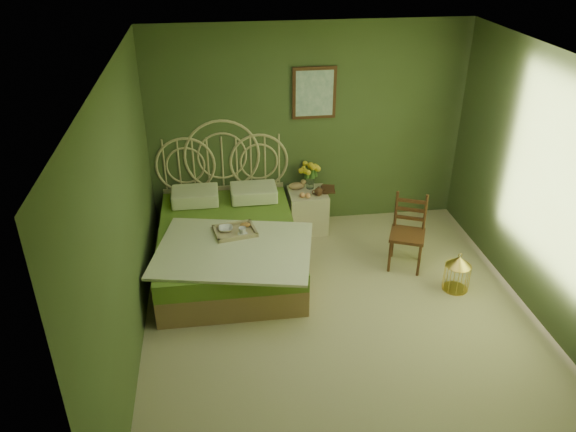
{
  "coord_description": "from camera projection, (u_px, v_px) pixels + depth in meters",
  "views": [
    {
      "loc": [
        -1.17,
        -4.38,
        3.69
      ],
      "look_at": [
        -0.43,
        1.0,
        0.74
      ],
      "focal_mm": 35.0,
      "sensor_mm": 36.0,
      "label": 1
    }
  ],
  "objects": [
    {
      "name": "nightstand",
      "position": [
        308.0,
        204.0,
        7.28
      ],
      "size": [
        0.48,
        0.49,
        0.96
      ],
      "color": "beige",
      "rests_on": "floor"
    },
    {
      "name": "book_lower",
      "position": [
        321.0,
        190.0,
        7.21
      ],
      "size": [
        0.2,
        0.25,
        0.02
      ],
      "primitive_type": "imported",
      "rotation": [
        0.0,
        0.0,
        -0.12
      ],
      "color": "#381E0F",
      "rests_on": "nightstand"
    },
    {
      "name": "cereal_bowl",
      "position": [
        226.0,
        229.0,
        6.26
      ],
      "size": [
        0.16,
        0.16,
        0.04
      ],
      "primitive_type": "imported",
      "rotation": [
        0.0,
        0.0,
        -0.0
      ],
      "color": "white",
      "rests_on": "bed"
    },
    {
      "name": "coffee_cup",
      "position": [
        242.0,
        231.0,
        6.18
      ],
      "size": [
        0.1,
        0.1,
        0.08
      ],
      "primitive_type": "imported",
      "rotation": [
        0.0,
        0.0,
        0.1
      ],
      "color": "white",
      "rests_on": "bed"
    },
    {
      "name": "chair",
      "position": [
        406.0,
        227.0,
        6.48
      ],
      "size": [
        0.51,
        0.51,
        0.88
      ],
      "rotation": [
        0.0,
        0.0,
        -0.4
      ],
      "color": "#3E1D11",
      "rests_on": "floor"
    },
    {
      "name": "wall_art",
      "position": [
        314.0,
        93.0,
        6.82
      ],
      "size": [
        0.54,
        0.04,
        0.64
      ],
      "color": "#3E1D11",
      "rests_on": "wall_back"
    },
    {
      "name": "floor",
      "position": [
        343.0,
        323.0,
        5.71
      ],
      "size": [
        4.5,
        4.5,
        0.0
      ],
      "primitive_type": "plane",
      "color": "tan",
      "rests_on": "ground"
    },
    {
      "name": "book_upper",
      "position": [
        321.0,
        188.0,
        7.2
      ],
      "size": [
        0.22,
        0.26,
        0.02
      ],
      "primitive_type": "imported",
      "rotation": [
        0.0,
        0.0,
        -0.23
      ],
      "color": "#472819",
      "rests_on": "nightstand"
    },
    {
      "name": "ceiling",
      "position": [
        358.0,
        67.0,
        4.47
      ],
      "size": [
        4.5,
        4.5,
        0.0
      ],
      "primitive_type": "plane",
      "rotation": [
        3.14,
        0.0,
        0.0
      ],
      "color": "silver",
      "rests_on": "wall_back"
    },
    {
      "name": "wall_left",
      "position": [
        124.0,
        226.0,
        4.85
      ],
      "size": [
        0.0,
        4.5,
        4.5
      ],
      "primitive_type": "plane",
      "rotation": [
        1.57,
        0.0,
        1.57
      ],
      "color": "#44582E",
      "rests_on": "floor"
    },
    {
      "name": "wall_back",
      "position": [
        308.0,
        128.0,
        7.05
      ],
      "size": [
        4.0,
        0.0,
        4.0
      ],
      "primitive_type": "plane",
      "rotation": [
        1.57,
        0.0,
        0.0
      ],
      "color": "#44582E",
      "rests_on": "floor"
    },
    {
      "name": "bed",
      "position": [
        228.0,
        242.0,
        6.52
      ],
      "size": [
        1.85,
        2.33,
        1.45
      ],
      "color": "#9D7B4E",
      "rests_on": "floor"
    },
    {
      "name": "birdcage",
      "position": [
        457.0,
        273.0,
        6.14
      ],
      "size": [
        0.28,
        0.28,
        0.42
      ],
      "rotation": [
        0.0,
        0.0,
        -0.16
      ],
      "color": "gold",
      "rests_on": "floor"
    },
    {
      "name": "wall_right",
      "position": [
        555.0,
        197.0,
        5.33
      ],
      "size": [
        0.0,
        4.5,
        4.5
      ],
      "primitive_type": "plane",
      "rotation": [
        1.57,
        0.0,
        -1.57
      ],
      "color": "#44582E",
      "rests_on": "floor"
    }
  ]
}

